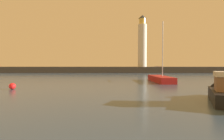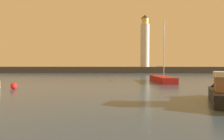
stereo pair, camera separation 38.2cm
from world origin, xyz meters
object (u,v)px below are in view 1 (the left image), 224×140
sailboat_moored (161,79)px  mooring_buoy (13,86)px  lighthouse (143,42)px  motorboat_2 (224,92)px

sailboat_moored → mooring_buoy: size_ratio=13.17×
lighthouse → sailboat_moored: size_ratio=1.80×
lighthouse → sailboat_moored: 31.94m
motorboat_2 → sailboat_moored: bearing=93.1°
lighthouse → motorboat_2: size_ratio=2.61×
motorboat_2 → mooring_buoy: bearing=162.7°
sailboat_moored → mooring_buoy: sailboat_moored is taller
motorboat_2 → sailboat_moored: (-0.81, 14.68, -0.20)m
lighthouse → sailboat_moored: (-2.23, -30.36, -9.65)m
mooring_buoy → sailboat_moored: bearing=23.6°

